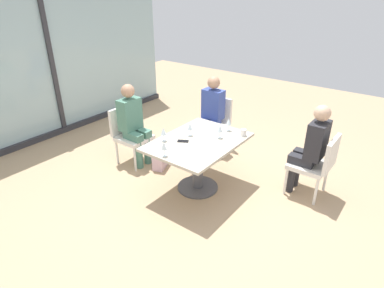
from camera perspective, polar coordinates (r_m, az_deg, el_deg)
The scene contains 17 objects.
ground_plane at distance 4.55m, azimuth 1.01°, elevation -7.68°, with size 12.00×12.00×0.00m, color tan.
window_wall_backdrop at distance 6.35m, azimuth -23.44°, elevation 12.11°, with size 5.25×0.10×2.70m.
dining_table_main at distance 4.27m, azimuth 1.07°, elevation -1.48°, with size 1.30×0.95×0.73m.
chair_near_window at distance 5.10m, azimuth -10.99°, elevation 2.12°, with size 0.46×0.51×0.87m.
chair_front_right at distance 4.45m, azimuth 21.18°, elevation -3.05°, with size 0.46×0.50×0.87m.
chair_far_right at distance 5.44m, azimuth 3.93°, elevation 4.15°, with size 0.50×0.46×0.87m.
person_near_window at distance 4.94m, azimuth -10.32°, elevation 3.96°, with size 0.34×0.39×1.26m.
person_front_right at distance 4.39m, azimuth 20.27°, elevation -0.33°, with size 0.34×0.39×1.26m.
person_far_right at distance 5.28m, azimuth 3.34°, elevation 5.83°, with size 0.39×0.34×1.26m.
wine_glass_0 at distance 4.22m, azimuth 4.93°, elevation 2.71°, with size 0.07×0.07×0.18m.
wine_glass_1 at distance 3.77m, azimuth -4.97°, elevation -0.37°, with size 0.07×0.07×0.18m.
wine_glass_2 at distance 4.14m, azimuth -5.07°, elevation 2.20°, with size 0.07×0.07×0.18m.
wine_glass_3 at distance 4.28m, azimuth -0.38°, elevation 3.12°, with size 0.07×0.07×0.18m.
wine_glass_4 at distance 4.45m, azimuth 6.49°, elevation 3.92°, with size 0.07×0.07×0.18m.
coffee_cup at distance 4.36m, azimuth 9.05°, elevation 2.03°, with size 0.08×0.08×0.09m, color white.
cell_phone_on_table at distance 4.17m, azimuth -1.60°, elevation 0.52°, with size 0.07×0.14×0.01m, color black.
handbag_0 at distance 4.99m, azimuth -5.59°, elevation -2.66°, with size 0.30×0.16×0.28m, color beige.
Camera 1 is at (-3.06, -2.21, 2.55)m, focal length 30.24 mm.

